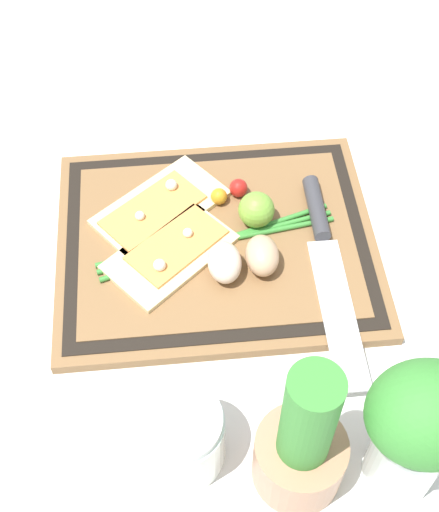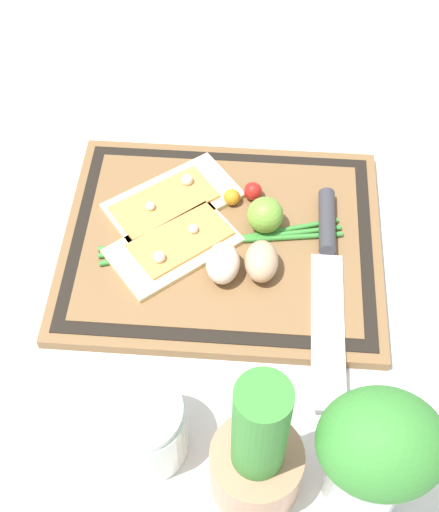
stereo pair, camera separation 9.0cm
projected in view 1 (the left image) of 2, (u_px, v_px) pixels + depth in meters
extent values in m
plane|color=silver|center=(216.00, 246.00, 0.95)|extent=(6.00, 6.00, 0.00)
cube|color=brown|center=(216.00, 243.00, 0.95)|extent=(0.42, 0.34, 0.02)
cube|color=black|center=(216.00, 239.00, 0.94)|extent=(0.40, 0.32, 0.00)
cube|color=brown|center=(216.00, 238.00, 0.94)|extent=(0.36, 0.28, 0.00)
cube|color=beige|center=(161.00, 207.00, 0.97)|extent=(0.20, 0.18, 0.01)
cube|color=#E08E47|center=(153.00, 210.00, 0.96)|extent=(0.15, 0.14, 0.00)
sphere|color=silver|center=(171.00, 185.00, 0.97)|extent=(0.02, 0.02, 0.02)
sphere|color=silver|center=(140.00, 216.00, 0.94)|extent=(0.01, 0.01, 0.01)
cube|color=beige|center=(170.00, 253.00, 0.92)|extent=(0.19, 0.18, 0.01)
cube|color=#E08E47|center=(177.00, 245.00, 0.92)|extent=(0.14, 0.13, 0.00)
sphere|color=silver|center=(159.00, 265.00, 0.89)|extent=(0.02, 0.02, 0.02)
sphere|color=silver|center=(188.00, 233.00, 0.93)|extent=(0.01, 0.01, 0.01)
cube|color=silver|center=(338.00, 311.00, 0.87)|extent=(0.04, 0.22, 0.00)
cylinder|color=#38383D|center=(316.00, 208.00, 0.96)|extent=(0.02, 0.10, 0.02)
ellipsoid|color=tan|center=(262.00, 256.00, 0.90)|extent=(0.04, 0.06, 0.04)
ellipsoid|color=beige|center=(225.00, 262.00, 0.89)|extent=(0.04, 0.06, 0.04)
sphere|color=#70A838|center=(256.00, 210.00, 0.94)|extent=(0.05, 0.05, 0.05)
sphere|color=red|center=(238.00, 188.00, 0.98)|extent=(0.03, 0.03, 0.03)
sphere|color=orange|center=(219.00, 196.00, 0.97)|extent=(0.02, 0.02, 0.02)
cylinder|color=#388433|center=(217.00, 242.00, 0.93)|extent=(0.32, 0.05, 0.01)
cylinder|color=#388433|center=(217.00, 242.00, 0.93)|extent=(0.31, 0.08, 0.01)
cylinder|color=#388433|center=(217.00, 242.00, 0.93)|extent=(0.31, 0.10, 0.01)
cylinder|color=#AD7A5B|center=(299.00, 459.00, 0.74)|extent=(0.10, 0.10, 0.07)
cylinder|color=#388433|center=(307.00, 425.00, 0.67)|extent=(0.05, 0.05, 0.17)
cylinder|color=silver|center=(181.00, 438.00, 0.75)|extent=(0.09, 0.09, 0.08)
cylinder|color=olive|center=(182.00, 447.00, 0.77)|extent=(0.08, 0.08, 0.03)
cylinder|color=silver|center=(179.00, 420.00, 0.71)|extent=(0.09, 0.09, 0.01)
cylinder|color=silver|center=(406.00, 454.00, 0.73)|extent=(0.07, 0.07, 0.10)
ellipsoid|color=#388433|center=(429.00, 414.00, 0.65)|extent=(0.12, 0.10, 0.10)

